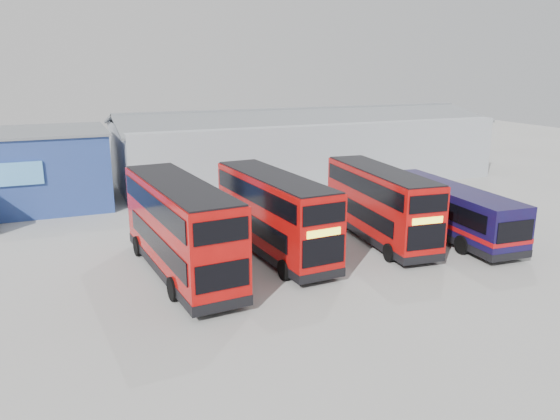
# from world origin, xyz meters

# --- Properties ---
(ground_plane) EXTENTS (120.00, 120.00, 0.00)m
(ground_plane) POSITION_xyz_m (0.00, 0.00, 0.00)
(ground_plane) COLOR gray
(ground_plane) RESTS_ON ground
(office_block) EXTENTS (12.30, 8.32, 5.12)m
(office_block) POSITION_xyz_m (-14.00, 17.99, 2.58)
(office_block) COLOR navy
(office_block) RESTS_ON ground
(maintenance_shed) EXTENTS (30.50, 12.00, 5.89)m
(maintenance_shed) POSITION_xyz_m (8.00, 20.00, 2.60)
(maintenance_shed) COLOR #9BA1A9
(maintenance_shed) RESTS_ON ground
(double_decker_left) EXTENTS (3.33, 10.42, 4.34)m
(double_decker_left) POSITION_xyz_m (-6.36, 1.59, 2.16)
(double_decker_left) COLOR #AD0B09
(double_decker_left) RESTS_ON ground
(double_decker_centre) EXTENTS (3.02, 9.80, 4.09)m
(double_decker_centre) POSITION_xyz_m (-1.40, 2.62, 2.03)
(double_decker_centre) COLOR #AD0B09
(double_decker_centre) RESTS_ON ground
(double_decker_right) EXTENTS (3.04, 9.51, 3.96)m
(double_decker_right) POSITION_xyz_m (4.73, 2.54, 1.97)
(double_decker_right) COLOR #AD0B09
(double_decker_right) RESTS_ON ground
(single_decker_blue) EXTENTS (3.00, 10.52, 2.82)m
(single_decker_blue) POSITION_xyz_m (8.73, 1.81, 1.40)
(single_decker_blue) COLOR #0D0C35
(single_decker_blue) RESTS_ON ground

